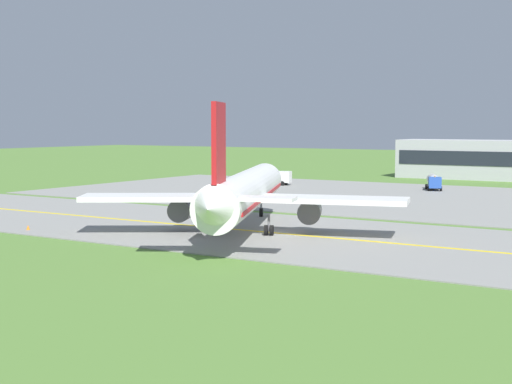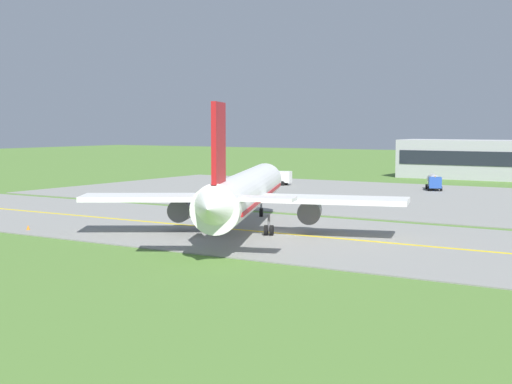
% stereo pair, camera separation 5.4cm
% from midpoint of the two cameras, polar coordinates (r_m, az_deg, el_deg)
% --- Properties ---
extents(ground_plane, '(500.00, 500.00, 0.00)m').
position_cam_midpoint_polar(ground_plane, '(75.06, 1.71, -3.22)').
color(ground_plane, '#517A33').
extents(taxiway_strip, '(240.00, 28.00, 0.10)m').
position_cam_midpoint_polar(taxiway_strip, '(75.05, 1.71, -3.18)').
color(taxiway_strip, gray).
rests_on(taxiway_strip, ground).
extents(apron_pad, '(140.00, 52.00, 0.10)m').
position_cam_midpoint_polar(apron_pad, '(110.16, 17.42, -0.77)').
color(apron_pad, gray).
rests_on(apron_pad, ground).
extents(taxiway_centreline, '(220.00, 0.60, 0.01)m').
position_cam_midpoint_polar(taxiway_centreline, '(75.05, 1.71, -3.14)').
color(taxiway_centreline, yellow).
rests_on(taxiway_centreline, taxiway_strip).
extents(airplane_lead, '(30.94, 37.41, 12.70)m').
position_cam_midpoint_polar(airplane_lead, '(75.00, -0.88, -0.05)').
color(airplane_lead, white).
rests_on(airplane_lead, ground).
extents(service_truck_baggage, '(6.32, 3.53, 2.60)m').
position_cam_midpoint_polar(service_truck_baggage, '(135.45, 1.43, 1.14)').
color(service_truck_baggage, silver).
rests_on(service_truck_baggage, ground).
extents(service_truck_fuel, '(4.32, 6.31, 2.65)m').
position_cam_midpoint_polar(service_truck_fuel, '(128.47, 13.33, 0.79)').
color(service_truck_fuel, '#264CA5').
rests_on(service_truck_fuel, ground).
extents(traffic_cone_near_edge, '(0.44, 0.44, 0.60)m').
position_cam_midpoint_polar(traffic_cone_near_edge, '(80.91, -16.94, -2.62)').
color(traffic_cone_near_edge, orange).
rests_on(traffic_cone_near_edge, ground).
extents(traffic_cone_mid_edge, '(0.44, 0.44, 0.60)m').
position_cam_midpoint_polar(traffic_cone_mid_edge, '(95.63, -5.30, -1.26)').
color(traffic_cone_mid_edge, orange).
rests_on(traffic_cone_mid_edge, ground).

